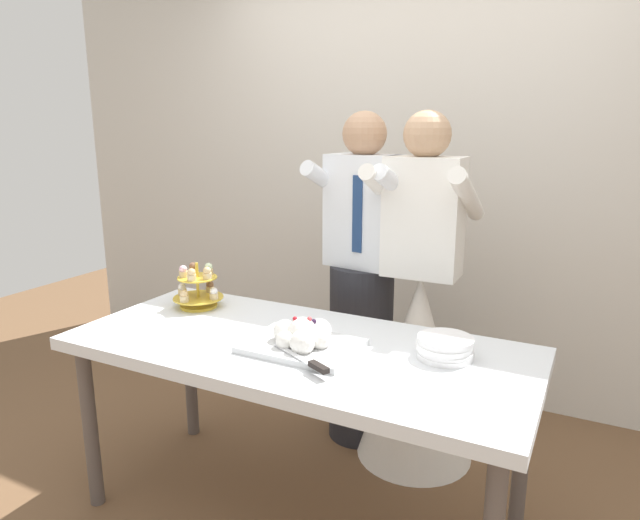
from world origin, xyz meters
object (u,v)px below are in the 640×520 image
Objects in this scene: main_cake_tray at (302,339)px; cupcake_stand at (198,288)px; person_groom at (362,299)px; dessert_table at (297,361)px; plate_stack at (445,347)px; person_bride at (418,344)px.

cupcake_stand is at bearing 161.73° from main_cake_tray.
person_groom is (-0.08, 0.76, -0.07)m from main_cake_tray.
cupcake_stand reaches higher than dessert_table.
dessert_table is 4.28× the size of main_cake_tray.
cupcake_stand is 0.55× the size of main_cake_tray.
plate_stack is (1.17, -0.06, -0.05)m from cupcake_stand.
person_groom reaches higher than cupcake_stand.
person_groom is 0.36m from person_bride.
person_groom reaches higher than dessert_table.
plate_stack is 0.13× the size of person_bride.
dessert_table is at bearing -167.48° from plate_stack.
cupcake_stand is 0.14× the size of person_bride.
person_bride reaches higher than cupcake_stand.
plate_stack is at bearing -64.38° from person_bride.
plate_stack is at bearing 18.44° from main_cake_tray.
cupcake_stand is at bearing -151.62° from person_bride.
dessert_table is 0.67m from cupcake_stand.
dessert_table is 1.08× the size of person_bride.
person_bride is at bearing 115.62° from plate_stack.
main_cake_tray is 0.25× the size of person_groom.
person_groom is (-0.58, 0.59, -0.07)m from plate_stack.
person_bride is at bearing -8.62° from person_groom.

